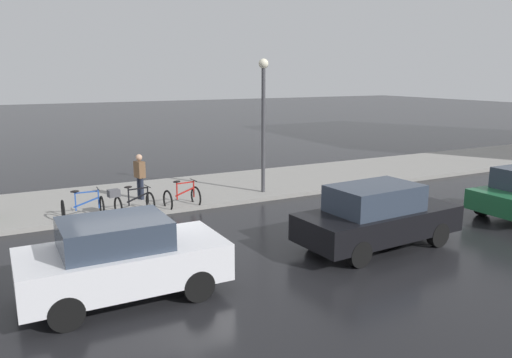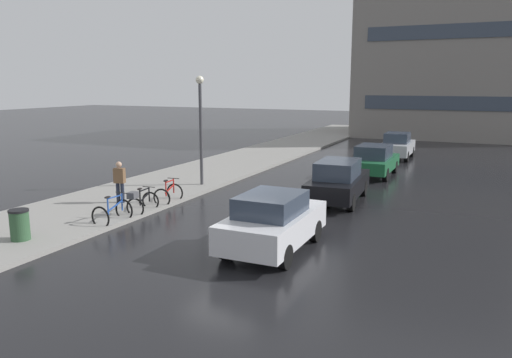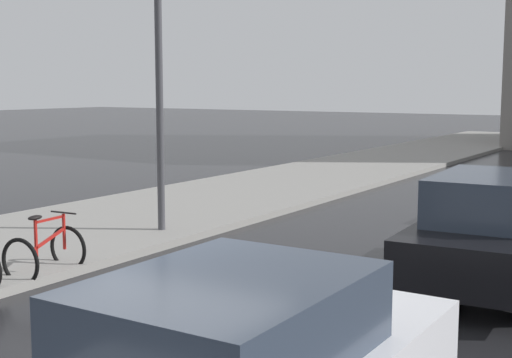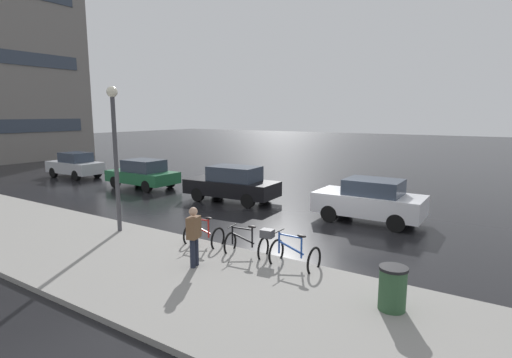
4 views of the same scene
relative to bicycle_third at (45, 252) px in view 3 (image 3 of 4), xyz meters
name	(u,v)px [view 3 (image 3 of 4)]	position (x,y,z in m)	size (l,w,h in m)	color
sidewalk_kerb	(220,198)	(-2.08, 7.48, -0.33)	(4.80, 60.00, 0.14)	gray
bicycle_third	(45,252)	(0.00, 0.00, 0.00)	(0.82, 1.13, 1.00)	black
car_black	(491,230)	(5.80, 3.22, 0.43)	(2.03, 4.50, 1.66)	black
streetlamp	(159,76)	(-0.49, 3.30, 2.69)	(0.35, 0.35, 4.92)	#424247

